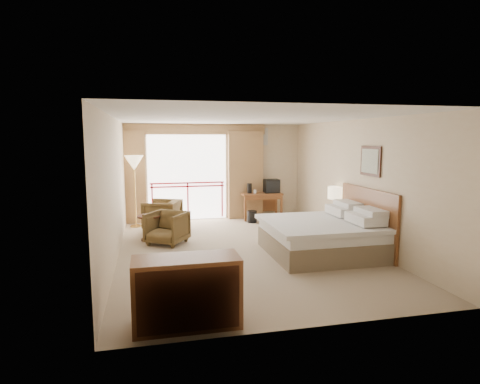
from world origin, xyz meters
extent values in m
plane|color=gray|center=(0.00, 0.00, 0.00)|extent=(7.00, 7.00, 0.00)
plane|color=white|center=(0.00, 0.00, 2.70)|extent=(7.00, 7.00, 0.00)
plane|color=beige|center=(0.00, 3.50, 1.35)|extent=(5.00, 0.00, 5.00)
plane|color=beige|center=(0.00, -3.50, 1.35)|extent=(5.00, 0.00, 5.00)
plane|color=beige|center=(-2.50, 0.00, 1.35)|extent=(0.00, 7.00, 7.00)
plane|color=beige|center=(2.50, 0.00, 1.35)|extent=(0.00, 7.00, 7.00)
plane|color=white|center=(-0.80, 3.48, 1.20)|extent=(2.40, 0.00, 2.40)
cube|color=#B20F1C|center=(-0.80, 3.46, 0.95)|extent=(2.09, 0.03, 0.04)
cube|color=#B20F1C|center=(-0.80, 3.46, 1.05)|extent=(2.09, 0.03, 0.04)
cube|color=#B20F1C|center=(-1.79, 3.46, 0.55)|extent=(0.04, 0.03, 1.00)
cube|color=#B20F1C|center=(-0.80, 3.46, 0.55)|extent=(0.04, 0.03, 1.00)
cube|color=#B20F1C|center=(0.19, 3.46, 0.55)|extent=(0.04, 0.03, 1.00)
cube|color=olive|center=(-2.45, 3.35, 1.25)|extent=(1.00, 0.26, 2.50)
cube|color=olive|center=(0.85, 3.35, 1.25)|extent=(1.00, 0.26, 2.50)
cube|color=olive|center=(-0.80, 3.38, 2.55)|extent=(4.40, 0.22, 0.28)
cube|color=silver|center=(1.30, 3.47, 2.35)|extent=(0.50, 0.04, 0.50)
cube|color=brown|center=(1.45, -0.60, 0.20)|extent=(2.05, 2.00, 0.40)
cube|color=silver|center=(1.45, -0.60, 0.50)|extent=(2.01, 1.96, 0.22)
cube|color=silver|center=(1.40, -0.60, 0.63)|extent=(2.09, 2.06, 0.08)
cube|color=silver|center=(2.15, -1.05, 0.78)|extent=(0.50, 0.75, 0.18)
cube|color=silver|center=(2.15, -0.15, 0.78)|extent=(0.50, 0.75, 0.18)
cube|color=silver|center=(2.28, -1.05, 0.90)|extent=(0.40, 0.70, 0.14)
cube|color=silver|center=(2.28, -0.15, 0.90)|extent=(0.40, 0.70, 0.14)
cube|color=brown|center=(2.46, -0.60, 0.65)|extent=(0.06, 2.10, 1.30)
cube|color=black|center=(2.48, -0.60, 1.85)|extent=(0.03, 0.72, 0.60)
cube|color=silver|center=(2.46, -0.60, 1.85)|extent=(0.01, 0.60, 0.48)
cube|color=brown|center=(2.39, 0.68, 0.27)|extent=(0.42, 0.48, 0.54)
cylinder|color=tan|center=(2.39, 0.73, 0.59)|extent=(0.14, 0.14, 0.04)
cylinder|color=tan|center=(2.39, 0.73, 0.77)|extent=(0.03, 0.03, 0.37)
cylinder|color=#FFE5B2|center=(2.39, 0.73, 1.04)|extent=(0.35, 0.35, 0.29)
cube|color=black|center=(2.34, 0.53, 0.59)|extent=(0.21, 0.18, 0.08)
cube|color=brown|center=(1.26, 3.08, 0.73)|extent=(1.15, 0.56, 0.05)
cube|color=brown|center=(0.73, 2.84, 0.35)|extent=(0.06, 0.06, 0.71)
cube|color=brown|center=(1.79, 2.84, 0.35)|extent=(0.06, 0.06, 0.71)
cube|color=brown|center=(0.73, 3.32, 0.35)|extent=(0.06, 0.06, 0.71)
cube|color=brown|center=(1.79, 3.32, 0.35)|extent=(0.06, 0.06, 0.71)
cube|color=brown|center=(1.26, 3.32, 0.43)|extent=(1.05, 0.03, 0.53)
cube|color=brown|center=(1.26, 2.83, 0.65)|extent=(1.05, 0.03, 0.11)
cube|color=black|center=(1.56, 3.08, 0.94)|extent=(0.43, 0.33, 0.39)
cube|color=black|center=(1.56, 2.92, 0.94)|extent=(0.39, 0.02, 0.31)
cylinder|color=black|center=(0.91, 3.08, 0.89)|extent=(0.17, 0.17, 0.29)
cylinder|color=white|center=(1.06, 3.03, 0.80)|extent=(0.10, 0.10, 0.11)
cylinder|color=black|center=(0.87, 2.64, 0.16)|extent=(0.31, 0.31, 0.33)
imported|color=#48351A|center=(-1.56, 2.31, 0.00)|extent=(1.08, 1.07, 0.76)
imported|color=#48351A|center=(-1.51, 0.89, 0.00)|extent=(1.07, 1.08, 0.72)
cylinder|color=black|center=(-1.89, 1.29, 0.56)|extent=(0.53, 0.53, 0.04)
cylinder|color=black|center=(-1.89, 1.29, 0.28)|extent=(0.06, 0.06, 0.53)
cylinder|color=black|center=(-1.89, 1.29, 0.02)|extent=(0.38, 0.38, 0.03)
imported|color=white|center=(-1.89, 1.29, 0.58)|extent=(0.29, 0.30, 0.02)
cylinder|color=tan|center=(-2.23, 2.82, 0.02)|extent=(0.30, 0.30, 0.03)
cylinder|color=tan|center=(-2.23, 2.82, 0.81)|extent=(0.03, 0.03, 1.62)
cone|color=#FFE5B2|center=(-2.23, 2.82, 1.67)|extent=(0.48, 0.48, 0.38)
cube|color=brown|center=(-1.46, -3.10, 0.43)|extent=(1.30, 0.54, 0.87)
cube|color=black|center=(-1.46, -3.38, 0.43)|extent=(1.20, 0.02, 0.76)
camera|label=1|loc=(-1.87, -7.84, 2.31)|focal=30.00mm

